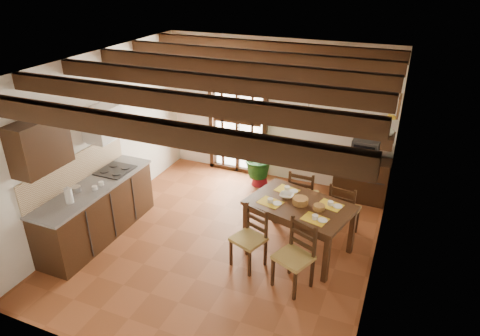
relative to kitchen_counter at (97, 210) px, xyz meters
The scene contains 25 objects.
ground_plane 2.10m from the kitchen_counter, 17.06° to the left, with size 5.00×5.00×0.00m, color brown.
room_shell 2.45m from the kitchen_counter, 17.06° to the left, with size 4.52×5.02×2.81m.
ceiling_beams 3.02m from the kitchen_counter, 17.06° to the left, with size 4.50×4.34×0.20m.
french_door 3.33m from the kitchen_counter, 69.23° to the left, with size 1.26×0.11×2.32m.
kitchen_counter is the anchor object (origin of this frame).
upper_cabinet 1.55m from the kitchen_counter, 99.72° to the right, with size 0.35×0.80×0.70m, color black.
range_hood 1.38m from the kitchen_counter, 99.79° to the left, with size 0.38×0.60×0.54m.
counter_items 0.49m from the kitchen_counter, 89.91° to the left, with size 0.50×1.43×0.25m.
dining_table 3.20m from the kitchen_counter, 15.72° to the left, with size 1.69×1.31×0.81m.
chair_near_left 2.54m from the kitchen_counter, ahead, with size 0.54×0.53×0.92m.
chair_near_right 3.25m from the kitchen_counter, ahead, with size 0.58×0.57×0.97m.
chair_far_left 3.38m from the kitchen_counter, 30.25° to the left, with size 0.46×0.44×0.97m.
chair_far_right 3.94m from the kitchen_counter, 22.53° to the left, with size 0.50×0.49×0.96m.
table_setting 3.22m from the kitchen_counter, 15.72° to the left, with size 1.09×0.73×0.10m.
table_bowl 3.02m from the kitchen_counter, 19.19° to the left, with size 0.22×0.22×0.05m, color white.
sideboard 4.68m from the kitchen_counter, 37.18° to the left, with size 0.96×0.43×0.82m, color black.
crt_tv 4.70m from the kitchen_counter, 37.12° to the left, with size 0.46×0.43×0.39m.
fuse_box 4.80m from the kitchen_counter, 41.72° to the left, with size 0.25×0.03×0.32m, color white.
plant_pot 3.21m from the kitchen_counter, 55.61° to the left, with size 0.33×0.33×0.20m, color maroon.
potted_plant 3.19m from the kitchen_counter, 55.61° to the left, with size 1.97×1.69×2.20m, color #144C19.
wall_shelf 4.76m from the kitchen_counter, 28.25° to the left, with size 0.20×0.42×0.20m.
shelf_vase 4.80m from the kitchen_counter, 28.25° to the left, with size 0.15×0.15×0.15m, color #B2BFB2.
shelf_flowers 4.85m from the kitchen_counter, 28.25° to the left, with size 0.14×0.14×0.36m.
framed_picture 4.98m from the kitchen_counter, 27.77° to the left, with size 0.03×0.32×0.32m.
pendant_lamp 3.60m from the kitchen_counter, 17.43° to the left, with size 0.36×0.36×0.84m.
Camera 1 is at (2.38, -5.10, 4.07)m, focal length 32.00 mm.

